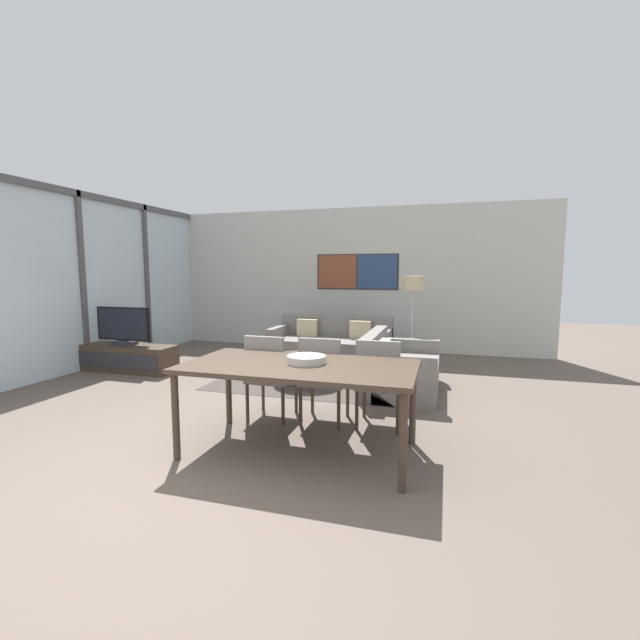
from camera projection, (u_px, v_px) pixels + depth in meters
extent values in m
plane|color=brown|center=(139.00, 494.00, 3.02)|extent=(24.00, 24.00, 0.00)
cube|color=silver|center=(341.00, 279.00, 8.58)|extent=(7.94, 0.06, 2.80)
cube|color=#2D2D33|center=(357.00, 272.00, 8.44)|extent=(1.63, 0.01, 0.70)
cube|color=brown|center=(337.00, 272.00, 8.54)|extent=(0.77, 0.02, 0.66)
cube|color=navy|center=(377.00, 272.00, 8.32)|extent=(0.77, 0.02, 0.66)
cube|color=silver|center=(81.00, 282.00, 6.70)|extent=(0.02, 6.01, 2.80)
cube|color=#515156|center=(77.00, 193.00, 6.54)|extent=(0.07, 6.01, 0.10)
cube|color=#515156|center=(83.00, 282.00, 6.70)|extent=(0.07, 0.08, 2.80)
cube|color=#515156|center=(147.00, 280.00, 8.13)|extent=(0.07, 0.08, 2.80)
cube|color=#473D38|center=(307.00, 382.00, 6.06)|extent=(2.56, 1.63, 0.01)
cube|color=#423326|center=(125.00, 358.00, 6.74)|extent=(1.67, 0.46, 0.41)
cube|color=#2D2D33|center=(114.00, 361.00, 6.52)|extent=(1.54, 0.01, 0.23)
cube|color=#2D2D33|center=(124.00, 343.00, 6.72)|extent=(0.36, 0.20, 0.05)
cube|color=#2D2D33|center=(124.00, 339.00, 6.71)|extent=(0.06, 0.03, 0.08)
cube|color=black|center=(123.00, 324.00, 6.68)|extent=(0.96, 0.04, 0.53)
cube|color=black|center=(122.00, 324.00, 6.66)|extent=(0.89, 0.01, 0.47)
cube|color=slate|center=(330.00, 351.00, 7.28)|extent=(2.01, 0.90, 0.42)
cube|color=slate|center=(336.00, 338.00, 7.61)|extent=(2.01, 0.16, 0.77)
cube|color=slate|center=(279.00, 343.00, 7.53)|extent=(0.14, 0.90, 0.60)
cube|color=slate|center=(385.00, 349.00, 7.00)|extent=(0.14, 0.90, 0.60)
cube|color=#C6B289|center=(307.00, 328.00, 7.55)|extent=(0.36, 0.12, 0.30)
cube|color=#C6B289|center=(360.00, 330.00, 7.28)|extent=(0.36, 0.12, 0.30)
cube|color=slate|center=(402.00, 376.00, 5.57)|extent=(0.90, 1.39, 0.42)
cube|color=slate|center=(374.00, 361.00, 5.66)|extent=(0.16, 1.39, 0.77)
cube|color=slate|center=(397.00, 381.00, 4.97)|extent=(0.90, 0.14, 0.60)
cube|color=slate|center=(407.00, 359.00, 6.15)|extent=(0.90, 0.14, 0.60)
cube|color=#C6B289|center=(385.00, 352.00, 5.29)|extent=(0.12, 0.36, 0.30)
cylinder|color=#423326|center=(306.00, 381.00, 6.06)|extent=(0.43, 0.43, 0.03)
cylinder|color=#423326|center=(306.00, 370.00, 6.05)|extent=(0.17, 0.17, 0.33)
cylinder|color=#423326|center=(306.00, 357.00, 6.02)|extent=(0.95, 0.95, 0.04)
cube|color=#423326|center=(299.00, 366.00, 3.66)|extent=(1.98, 1.02, 0.04)
cylinder|color=#423326|center=(176.00, 417.00, 3.54)|extent=(0.06, 0.06, 0.74)
cylinder|color=#423326|center=(403.00, 442.00, 3.01)|extent=(0.06, 0.06, 0.74)
cylinder|color=#423326|center=(229.00, 388.00, 4.39)|extent=(0.06, 0.06, 0.74)
cylinder|color=#423326|center=(413.00, 404.00, 3.87)|extent=(0.06, 0.06, 0.74)
cube|color=gray|center=(272.00, 378.00, 4.59)|extent=(0.46, 0.46, 0.06)
cube|color=gray|center=(264.00, 358.00, 4.36)|extent=(0.42, 0.05, 0.45)
cylinder|color=#423326|center=(247.00, 402.00, 4.48)|extent=(0.04, 0.04, 0.40)
cylinder|color=#423326|center=(283.00, 406.00, 4.37)|extent=(0.04, 0.04, 0.40)
cylinder|color=#423326|center=(263.00, 392.00, 4.86)|extent=(0.04, 0.04, 0.40)
cylinder|color=#423326|center=(296.00, 395.00, 4.75)|extent=(0.04, 0.04, 0.40)
cube|color=gray|center=(325.00, 381.00, 4.46)|extent=(0.46, 0.46, 0.06)
cube|color=gray|center=(319.00, 361.00, 4.23)|extent=(0.42, 0.05, 0.45)
cylinder|color=#423326|center=(301.00, 406.00, 4.35)|extent=(0.04, 0.04, 0.40)
cylinder|color=#423326|center=(339.00, 410.00, 4.24)|extent=(0.04, 0.04, 0.40)
cylinder|color=#423326|center=(312.00, 395.00, 4.73)|extent=(0.04, 0.04, 0.40)
cylinder|color=#423326|center=(348.00, 398.00, 4.62)|extent=(0.04, 0.04, 0.40)
cube|color=gray|center=(380.00, 384.00, 4.32)|extent=(0.46, 0.46, 0.06)
cube|color=gray|center=(378.00, 364.00, 4.09)|extent=(0.42, 0.05, 0.45)
cylinder|color=#423326|center=(357.00, 411.00, 4.21)|extent=(0.04, 0.04, 0.40)
cylinder|color=#423326|center=(398.00, 414.00, 4.10)|extent=(0.04, 0.04, 0.40)
cylinder|color=#423326|center=(364.00, 399.00, 4.59)|extent=(0.04, 0.04, 0.40)
cylinder|color=#423326|center=(402.00, 402.00, 4.48)|extent=(0.04, 0.04, 0.40)
cylinder|color=#B7B2A8|center=(306.00, 359.00, 3.69)|extent=(0.34, 0.34, 0.07)
torus|color=#B7B2A8|center=(306.00, 356.00, 3.69)|extent=(0.34, 0.34, 0.02)
cylinder|color=#2D2D33|center=(410.00, 369.00, 6.84)|extent=(0.28, 0.28, 0.02)
cylinder|color=#B7B7BC|center=(411.00, 329.00, 6.76)|extent=(0.03, 0.03, 1.25)
cylinder|color=#C6B289|center=(413.00, 283.00, 6.68)|extent=(0.35, 0.35, 0.22)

